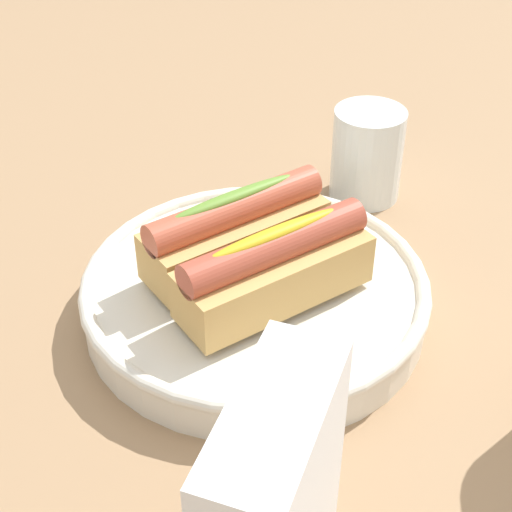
{
  "coord_description": "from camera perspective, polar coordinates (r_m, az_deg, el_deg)",
  "views": [
    {
      "loc": [
        0.38,
        0.27,
        0.41
      ],
      "look_at": [
        -0.01,
        0.0,
        0.06
      ],
      "focal_mm": 54.54,
      "sensor_mm": 36.0,
      "label": 1
    }
  ],
  "objects": [
    {
      "name": "ground_plane",
      "position": [
        0.62,
        -0.76,
        -4.81
      ],
      "size": [
        2.4,
        2.4,
        0.0
      ],
      "primitive_type": "plane",
      "color": "#9E7A56"
    },
    {
      "name": "hotdog_front",
      "position": [
        0.61,
        -1.51,
        1.87
      ],
      "size": [
        0.16,
        0.1,
        0.06
      ],
      "color": "tan",
      "rests_on": "serving_bowl"
    },
    {
      "name": "water_glass",
      "position": [
        0.76,
        8.11,
        7.05
      ],
      "size": [
        0.07,
        0.07,
        0.09
      ],
      "color": "white",
      "rests_on": "ground_plane"
    },
    {
      "name": "hotdog_back",
      "position": [
        0.57,
        1.6,
        -0.72
      ],
      "size": [
        0.16,
        0.1,
        0.06
      ],
      "color": "tan",
      "rests_on": "serving_bowl"
    },
    {
      "name": "napkin_box",
      "position": [
        0.41,
        1.3,
        -18.05
      ],
      "size": [
        0.12,
        0.07,
        0.15
      ],
      "primitive_type": "cube",
      "rotation": [
        0.0,
        0.0,
        0.26
      ],
      "color": "white",
      "rests_on": "ground_plane"
    },
    {
      "name": "serving_bowl",
      "position": [
        0.62,
        0.0,
        -2.77
      ],
      "size": [
        0.27,
        0.27,
        0.04
      ],
      "color": "silver",
      "rests_on": "ground_plane"
    }
  ]
}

